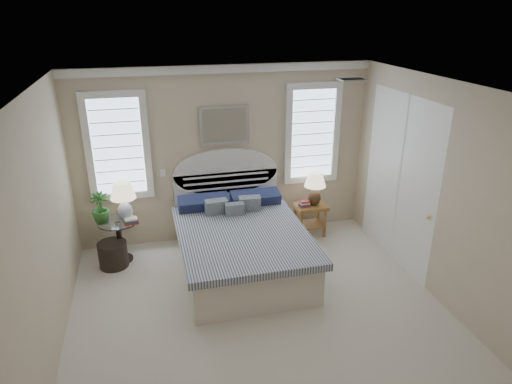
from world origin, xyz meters
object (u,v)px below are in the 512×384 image
object	(u,v)px
side_table_left	(119,236)
lamp_left	(123,197)
nightstand_right	(310,213)
bed	(240,242)
floor_pot	(113,254)
lamp_right	(315,185)

from	to	relation	value
side_table_left	lamp_left	world-z (taller)	lamp_left
nightstand_right	side_table_left	bearing A→B (deg)	-178.06
bed	floor_pot	distance (m)	1.82
side_table_left	floor_pot	size ratio (longest dim) A/B	1.55
lamp_right	side_table_left	bearing A→B (deg)	-178.48
bed	side_table_left	distance (m)	1.75
nightstand_right	lamp_left	distance (m)	2.90
side_table_left	lamp_right	xyz separation A→B (m)	(3.00, 0.08, 0.48)
floor_pot	lamp_left	xyz separation A→B (m)	(0.22, 0.17, 0.80)
side_table_left	lamp_left	bearing A→B (deg)	9.89
lamp_right	lamp_left	bearing A→B (deg)	-178.83
bed	floor_pot	xyz separation A→B (m)	(-1.75, 0.45, -0.20)
side_table_left	floor_pot	bearing A→B (deg)	-125.64
bed	lamp_left	xyz separation A→B (m)	(-1.53, 0.61, 0.60)
bed	nightstand_right	xyz separation A→B (m)	(1.30, 0.69, 0.00)
bed	lamp_right	world-z (taller)	bed
bed	side_table_left	bearing A→B (deg)	160.26
floor_pot	lamp_right	xyz separation A→B (m)	(3.11, 0.22, 0.68)
floor_pot	lamp_left	bearing A→B (deg)	36.78
floor_pot	lamp_right	world-z (taller)	lamp_right
floor_pot	lamp_left	distance (m)	0.84
bed	nightstand_right	distance (m)	1.47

